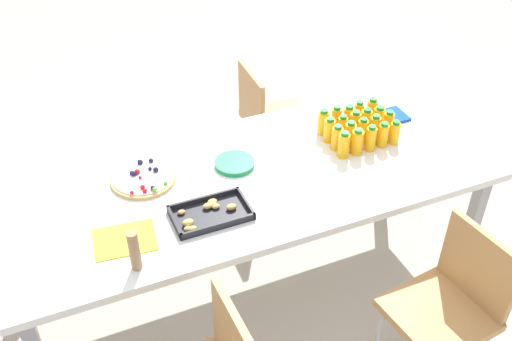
# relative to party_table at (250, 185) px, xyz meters

# --- Properties ---
(ground_plane) EXTENTS (12.00, 12.00, 0.00)m
(ground_plane) POSITION_rel_party_table_xyz_m (0.00, 0.00, -0.70)
(ground_plane) COLOR #B2A899
(party_table) EXTENTS (2.36, 0.97, 0.75)m
(party_table) POSITION_rel_party_table_xyz_m (0.00, 0.00, 0.00)
(party_table) COLOR white
(party_table) RESTS_ON ground_plane
(chair_near_left) EXTENTS (0.41, 0.41, 0.83)m
(chair_near_left) POSITION_rel_party_table_xyz_m (-0.47, -0.82, -0.19)
(chair_near_left) COLOR #B7844C
(chair_near_left) RESTS_ON ground_plane
(chair_far_left) EXTENTS (0.45, 0.45, 0.83)m
(chair_far_left) POSITION_rel_party_table_xyz_m (-0.59, 0.86, -0.19)
(chair_far_left) COLOR #B7844C
(chair_far_left) RESTS_ON ground_plane
(juice_bottle_0) EXTENTS (0.06, 0.06, 0.14)m
(juice_bottle_0) POSITION_rel_party_table_xyz_m (-0.79, -0.18, 0.13)
(juice_bottle_0) COLOR #F9AD14
(juice_bottle_0) RESTS_ON party_table
(juice_bottle_1) EXTENTS (0.05, 0.05, 0.14)m
(juice_bottle_1) POSITION_rel_party_table_xyz_m (-0.71, -0.19, 0.12)
(juice_bottle_1) COLOR #F9AD14
(juice_bottle_1) RESTS_ON party_table
(juice_bottle_2) EXTENTS (0.06, 0.06, 0.13)m
(juice_bottle_2) POSITION_rel_party_table_xyz_m (-0.65, -0.19, 0.12)
(juice_bottle_2) COLOR #F9AE14
(juice_bottle_2) RESTS_ON party_table
(juice_bottle_3) EXTENTS (0.05, 0.05, 0.15)m
(juice_bottle_3) POSITION_rel_party_table_xyz_m (-0.57, -0.18, 0.13)
(juice_bottle_3) COLOR #F9AB14
(juice_bottle_3) RESTS_ON party_table
(juice_bottle_4) EXTENTS (0.06, 0.06, 0.14)m
(juice_bottle_4) POSITION_rel_party_table_xyz_m (-0.50, -0.19, 0.12)
(juice_bottle_4) COLOR #FAAE14
(juice_bottle_4) RESTS_ON party_table
(juice_bottle_5) EXTENTS (0.06, 0.06, 0.13)m
(juice_bottle_5) POSITION_rel_party_table_xyz_m (-0.79, -0.11, 0.12)
(juice_bottle_5) COLOR #F8AC14
(juice_bottle_5) RESTS_ON party_table
(juice_bottle_6) EXTENTS (0.06, 0.06, 0.14)m
(juice_bottle_6) POSITION_rel_party_table_xyz_m (-0.71, -0.12, 0.12)
(juice_bottle_6) COLOR #FAAC14
(juice_bottle_6) RESTS_ON party_table
(juice_bottle_7) EXTENTS (0.06, 0.06, 0.15)m
(juice_bottle_7) POSITION_rel_party_table_xyz_m (-0.64, -0.11, 0.13)
(juice_bottle_7) COLOR #F9AB14
(juice_bottle_7) RESTS_ON party_table
(juice_bottle_8) EXTENTS (0.05, 0.05, 0.13)m
(juice_bottle_8) POSITION_rel_party_table_xyz_m (-0.57, -0.11, 0.12)
(juice_bottle_8) COLOR #FAAD14
(juice_bottle_8) RESTS_ON party_table
(juice_bottle_9) EXTENTS (0.06, 0.06, 0.14)m
(juice_bottle_9) POSITION_rel_party_table_xyz_m (-0.49, -0.11, 0.12)
(juice_bottle_9) COLOR #FAAF14
(juice_bottle_9) RESTS_ON party_table
(juice_bottle_10) EXTENTS (0.06, 0.06, 0.15)m
(juice_bottle_10) POSITION_rel_party_table_xyz_m (-0.80, -0.04, 0.13)
(juice_bottle_10) COLOR #F9AE14
(juice_bottle_10) RESTS_ON party_table
(juice_bottle_11) EXTENTS (0.06, 0.06, 0.15)m
(juice_bottle_11) POSITION_rel_party_table_xyz_m (-0.71, -0.03, 0.13)
(juice_bottle_11) COLOR #FAAD14
(juice_bottle_11) RESTS_ON party_table
(juice_bottle_12) EXTENTS (0.06, 0.06, 0.14)m
(juice_bottle_12) POSITION_rel_party_table_xyz_m (-0.65, -0.04, 0.12)
(juice_bottle_12) COLOR #F9AE14
(juice_bottle_12) RESTS_ON party_table
(juice_bottle_13) EXTENTS (0.06, 0.06, 0.14)m
(juice_bottle_13) POSITION_rel_party_table_xyz_m (-0.57, -0.04, 0.12)
(juice_bottle_13) COLOR #FAAE14
(juice_bottle_13) RESTS_ON party_table
(juice_bottle_14) EXTENTS (0.06, 0.06, 0.14)m
(juice_bottle_14) POSITION_rel_party_table_xyz_m (-0.49, -0.03, 0.12)
(juice_bottle_14) COLOR #F9AC14
(juice_bottle_14) RESTS_ON party_table
(juice_bottle_15) EXTENTS (0.05, 0.05, 0.13)m
(juice_bottle_15) POSITION_rel_party_table_xyz_m (-0.79, 0.04, 0.12)
(juice_bottle_15) COLOR #FAAD14
(juice_bottle_15) RESTS_ON party_table
(juice_bottle_16) EXTENTS (0.05, 0.05, 0.14)m
(juice_bottle_16) POSITION_rel_party_table_xyz_m (-0.72, 0.04, 0.12)
(juice_bottle_16) COLOR #F8AE14
(juice_bottle_16) RESTS_ON party_table
(juice_bottle_17) EXTENTS (0.05, 0.05, 0.14)m
(juice_bottle_17) POSITION_rel_party_table_xyz_m (-0.64, 0.04, 0.13)
(juice_bottle_17) COLOR #FAAC14
(juice_bottle_17) RESTS_ON party_table
(juice_bottle_18) EXTENTS (0.06, 0.06, 0.14)m
(juice_bottle_18) POSITION_rel_party_table_xyz_m (-0.57, 0.04, 0.12)
(juice_bottle_18) COLOR #F9AB14
(juice_bottle_18) RESTS_ON party_table
(juice_bottle_19) EXTENTS (0.06, 0.06, 0.15)m
(juice_bottle_19) POSITION_rel_party_table_xyz_m (-0.49, 0.04, 0.13)
(juice_bottle_19) COLOR #F8AC14
(juice_bottle_19) RESTS_ON party_table
(fruit_pizza) EXTENTS (0.31, 0.31, 0.05)m
(fruit_pizza) POSITION_rel_party_table_xyz_m (0.48, -0.17, 0.07)
(fruit_pizza) COLOR tan
(fruit_pizza) RESTS_ON party_table
(snack_tray) EXTENTS (0.35, 0.21, 0.04)m
(snack_tray) POSITION_rel_party_table_xyz_m (0.28, 0.20, 0.07)
(snack_tray) COLOR black
(snack_tray) RESTS_ON party_table
(plate_stack) EXTENTS (0.20, 0.20, 0.02)m
(plate_stack) POSITION_rel_party_table_xyz_m (0.04, -0.10, 0.07)
(plate_stack) COLOR #1E8C4C
(plate_stack) RESTS_ON party_table
(napkin_stack) EXTENTS (0.15, 0.15, 0.02)m
(napkin_stack) POSITION_rel_party_table_xyz_m (-0.93, -0.18, 0.07)
(napkin_stack) COLOR #194CA5
(napkin_stack) RESTS_ON party_table
(cardboard_tube) EXTENTS (0.04, 0.04, 0.19)m
(cardboard_tube) POSITION_rel_party_table_xyz_m (0.65, 0.38, 0.15)
(cardboard_tube) COLOR #9E7A56
(cardboard_tube) RESTS_ON party_table
(paper_folder) EXTENTS (0.28, 0.23, 0.01)m
(paper_folder) POSITION_rel_party_table_xyz_m (0.66, 0.21, 0.06)
(paper_folder) COLOR yellow
(paper_folder) RESTS_ON party_table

